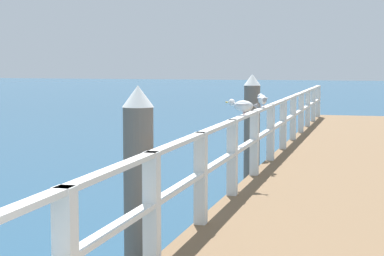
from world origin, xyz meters
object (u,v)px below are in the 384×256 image
object	(u,v)px
dock_piling_far	(252,130)
seagull_foreground	(243,105)
seagull_background	(262,99)
dock_piling_near	(139,192)

from	to	relation	value
dock_piling_far	seagull_foreground	xyz separation A→B (m)	(0.37, -2.76, 0.62)
seagull_foreground	seagull_background	xyz separation A→B (m)	(0.01, 1.56, 0.00)
dock_piling_near	seagull_background	bearing A→B (deg)	85.40
seagull_background	seagull_foreground	bearing A→B (deg)	-109.19
dock_piling_far	seagull_foreground	world-z (taller)	dock_piling_far
dock_piling_near	seagull_foreground	size ratio (longest dim) A/B	4.24
seagull_foreground	seagull_background	distance (m)	1.56
dock_piling_near	seagull_background	world-z (taller)	dock_piling_near
dock_piling_far	seagull_background	size ratio (longest dim) A/B	4.30
dock_piling_near	dock_piling_far	size ratio (longest dim) A/B	1.00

